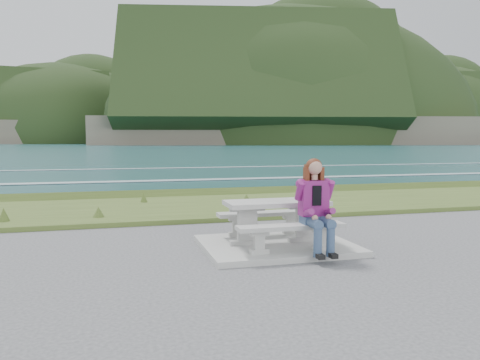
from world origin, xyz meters
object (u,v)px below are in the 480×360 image
object	(u,v)px
bench_seaward	(264,217)
bench_landward	(291,231)
picnic_table	(277,210)
seated_woman	(317,218)

from	to	relation	value
bench_seaward	bench_landward	bearing A→B (deg)	-90.00
picnic_table	bench_landward	size ratio (longest dim) A/B	1.00
bench_landward	bench_seaward	distance (m)	1.40
picnic_table	bench_landward	distance (m)	0.74
picnic_table	seated_woman	xyz separation A→B (m)	(0.39, -0.84, -0.03)
picnic_table	bench_seaward	bearing A→B (deg)	90.00
bench_landward	seated_woman	size ratio (longest dim) A/B	1.19
picnic_table	bench_seaward	xyz separation A→B (m)	(0.00, 0.70, -0.23)
bench_seaward	seated_woman	bearing A→B (deg)	-75.79
picnic_table	bench_seaward	size ratio (longest dim) A/B	1.00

